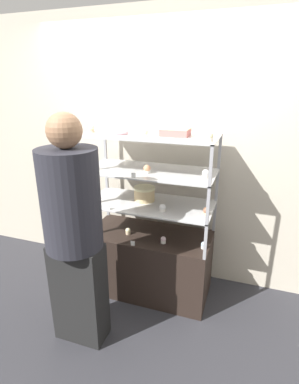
{
  "coord_description": "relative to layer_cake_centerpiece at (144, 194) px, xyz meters",
  "views": [
    {
      "loc": [
        0.82,
        -2.36,
        1.93
      ],
      "look_at": [
        0.0,
        0.0,
        1.03
      ],
      "focal_mm": 28.0,
      "sensor_mm": 36.0,
      "label": 1
    }
  ],
  "objects": [
    {
      "name": "layer_cake_centerpiece",
      "position": [
        0.0,
        0.0,
        0.0
      ],
      "size": [
        0.19,
        0.19,
        0.13
      ],
      "color": "#DBBC84",
      "rests_on": "display_riser_lower"
    },
    {
      "name": "back_wall",
      "position": [
        0.07,
        0.37,
        0.31
      ],
      "size": [
        8.0,
        0.05,
        2.6
      ],
      "color": "beige",
      "rests_on": "ground_plane"
    },
    {
      "name": "price_tag_1",
      "position": [
        -0.22,
        -0.31,
        -0.04
      ],
      "size": [
        0.04,
        0.0,
        0.04
      ],
      "color": "white",
      "rests_on": "display_riser_lower"
    },
    {
      "name": "cupcake_6",
      "position": [
        0.59,
        -0.13,
        -0.04
      ],
      "size": [
        0.05,
        0.05,
        0.06
      ],
      "color": "#CCB28C",
      "rests_on": "display_riser_lower"
    },
    {
      "name": "cupcake_10",
      "position": [
        -0.45,
        -0.09,
        0.58
      ],
      "size": [
        0.05,
        0.05,
        0.07
      ],
      "color": "#CCB28C",
      "rests_on": "display_riser_upper"
    },
    {
      "name": "cupcake_12",
      "position": [
        0.58,
        -0.2,
        0.58
      ],
      "size": [
        0.05,
        0.05,
        0.07
      ],
      "color": "beige",
      "rests_on": "display_riser_upper"
    },
    {
      "name": "display_riser_middle",
      "position": [
        0.07,
        -0.05,
        0.22
      ],
      "size": [
        1.14,
        0.55,
        0.31
      ],
      "color": "#99999E",
      "rests_on": "display_riser_lower"
    },
    {
      "name": "ground_plane",
      "position": [
        0.07,
        -0.05,
        -0.99
      ],
      "size": [
        20.0,
        20.0,
        0.0
      ],
      "primitive_type": "plane",
      "color": "#2D2D33"
    },
    {
      "name": "cupcake_11",
      "position": [
        0.08,
        -0.19,
        0.58
      ],
      "size": [
        0.05,
        0.05,
        0.07
      ],
      "color": "white",
      "rests_on": "display_riser_upper"
    },
    {
      "name": "price_tag_2",
      "position": [
        0.02,
        -0.31,
        0.26
      ],
      "size": [
        0.04,
        0.0,
        0.04
      ],
      "color": "white",
      "rests_on": "display_riser_middle"
    },
    {
      "name": "price_tag_0",
      "position": [
        0.0,
        -0.31,
        -0.35
      ],
      "size": [
        0.04,
        0.0,
        0.04
      ],
      "color": "white",
      "rests_on": "display_base"
    },
    {
      "name": "display_riser_upper",
      "position": [
        0.07,
        -0.05,
        0.53
      ],
      "size": [
        1.14,
        0.55,
        0.31
      ],
      "color": "#99999E",
      "rests_on": "display_riser_middle"
    },
    {
      "name": "cupcake_0",
      "position": [
        -0.45,
        -0.16,
        -0.34
      ],
      "size": [
        0.05,
        0.05,
        0.06
      ],
      "color": "beige",
      "rests_on": "display_base"
    },
    {
      "name": "cupcake_3",
      "position": [
        0.59,
        -0.15,
        -0.34
      ],
      "size": [
        0.05,
        0.05,
        0.06
      ],
      "color": "white",
      "rests_on": "display_base"
    },
    {
      "name": "display_riser_lower",
      "position": [
        0.07,
        -0.05,
        -0.09
      ],
      "size": [
        1.14,
        0.55,
        0.31
      ],
      "color": "#99999E",
      "rests_on": "display_base"
    },
    {
      "name": "cupcake_1",
      "position": [
        -0.12,
        -0.12,
        -0.34
      ],
      "size": [
        0.05,
        0.05,
        0.06
      ],
      "color": "#CCB28C",
      "rests_on": "display_base"
    },
    {
      "name": "customer_figure",
      "position": [
        -0.25,
        -0.78,
        -0.04
      ],
      "size": [
        0.41,
        0.41,
        1.77
      ],
      "color": "black",
      "rests_on": "ground_plane"
    },
    {
      "name": "cupcake_7",
      "position": [
        -0.45,
        -0.18,
        0.27
      ],
      "size": [
        0.06,
        0.06,
        0.07
      ],
      "color": "beige",
      "rests_on": "display_riser_middle"
    },
    {
      "name": "cupcake_2",
      "position": [
        0.24,
        -0.17,
        -0.34
      ],
      "size": [
        0.05,
        0.05,
        0.06
      ],
      "color": "white",
      "rests_on": "display_base"
    },
    {
      "name": "sheet_cake_frosted",
      "position": [
        0.28,
        -0.04,
        0.58
      ],
      "size": [
        0.23,
        0.18,
        0.07
      ],
      "color": "#C66660",
      "rests_on": "display_riser_upper"
    },
    {
      "name": "cupcake_8",
      "position": [
        0.08,
        -0.14,
        0.27
      ],
      "size": [
        0.06,
        0.06,
        0.07
      ],
      "color": "white",
      "rests_on": "display_riser_middle"
    },
    {
      "name": "cupcake_5",
      "position": [
        0.23,
        -0.18,
        -0.04
      ],
      "size": [
        0.05,
        0.05,
        0.06
      ],
      "color": "white",
      "rests_on": "display_riser_lower"
    },
    {
      "name": "cupcake_4",
      "position": [
        -0.46,
        -0.14,
        -0.04
      ],
      "size": [
        0.05,
        0.05,
        0.06
      ],
      "color": "#CCB28C",
      "rests_on": "display_riser_lower"
    },
    {
      "name": "donut_glazed",
      "position": [
        -0.16,
        -0.1,
        0.57
      ],
      "size": [
        0.12,
        0.12,
        0.03
      ],
      "color": "#EFB2BC",
      "rests_on": "display_riser_upper"
    },
    {
      "name": "cupcake_9",
      "position": [
        0.56,
        -0.12,
        0.27
      ],
      "size": [
        0.06,
        0.06,
        0.07
      ],
      "color": "white",
      "rests_on": "display_riser_middle"
    },
    {
      "name": "price_tag_3",
      "position": [
        -0.25,
        -0.31,
        0.57
      ],
      "size": [
        0.04,
        0.0,
        0.04
      ],
      "color": "white",
      "rests_on": "display_riser_upper"
    },
    {
      "name": "display_base",
      "position": [
        0.07,
        -0.05,
        -0.68
      ],
      "size": [
        1.14,
        0.55,
        0.61
      ],
      "color": "black",
      "rests_on": "ground_plane"
    }
  ]
}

